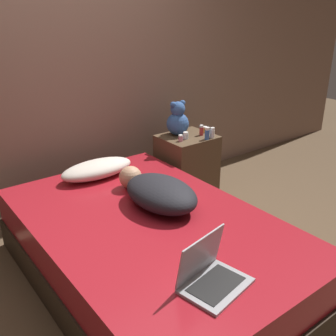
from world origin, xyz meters
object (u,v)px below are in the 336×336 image
Objects in this scene: laptop at (210,274)px; bottle_amber at (205,129)px; person_lying at (158,191)px; bottle_red at (201,130)px; bottle_white at (212,133)px; bottle_blue at (207,133)px; bottle_pink at (181,138)px; pillow at (97,169)px; bottle_clear at (186,136)px; teddy_bear at (178,120)px.

laptop reaches higher than bottle_amber.
bottle_red is (0.92, 0.60, 0.11)m from person_lying.
bottle_blue is at bearing -177.79° from bottle_white.
bottle_amber is (0.34, 0.06, -0.00)m from bottle_pink.
pillow is 1.02m from bottle_blue.
bottle_white reaches higher than bottle_amber.
bottle_white reaches higher than pillow.
bottle_blue is 1.16× the size of bottle_white.
bottle_clear is at bearing 37.82° from person_lying.
teddy_bear is 2.85× the size of bottle_blue.
pillow is 1.12m from bottle_amber.
bottle_blue is (1.17, 1.30, 0.15)m from laptop.
teddy_bear reaches higher than bottle_amber.
bottle_white is (1.23, 1.30, 0.15)m from laptop.
bottle_clear is (0.74, 0.60, 0.09)m from person_lying.
person_lying is at bearing -135.60° from teddy_bear.
bottle_amber is (0.08, 0.04, -0.02)m from bottle_red.
person_lying is at bearing -146.89° from bottle_red.
bottle_white is (0.95, 0.48, 0.11)m from person_lying.
teddy_bear is at bearing 115.25° from bottle_blue.
bottle_white is at bearing -54.02° from teddy_bear.
bottle_clear is (0.85, -0.05, 0.12)m from pillow.
bottle_pink is at bearing 39.78° from person_lying.
bottle_red is at bearing 31.66° from person_lying.
bottle_blue reaches higher than bottle_white.
person_lying is 2.03× the size of laptop.
bottle_clear is at bearing -97.99° from teddy_bear.
teddy_bear reaches higher than person_lying.
pillow is 0.79× the size of person_lying.
bottle_amber is at bearing 8.88° from bottle_clear.
bottle_blue is at bearing -126.96° from bottle_amber.
pillow is at bearing 174.70° from bottle_pink.
bottle_pink is 0.26m from bottle_red.
bottle_amber is (1.12, -0.01, 0.12)m from pillow.
bottle_blue is (1.00, -0.17, 0.14)m from pillow.
pillow is 10.63× the size of bottle_amber.
person_lying is 2.40× the size of teddy_bear.
bottle_white is (0.02, -0.12, -0.00)m from bottle_red.
person_lying is at bearing 59.89° from laptop.
teddy_bear is (0.87, 0.09, 0.22)m from pillow.
bottle_amber reaches higher than person_lying.
person_lying is 7.90× the size of bottle_red.
laptop is 3.35× the size of bottle_blue.
bottle_amber is at bearing 69.99° from bottle_white.
bottle_amber reaches higher than pillow.
bottle_blue is (-0.04, -0.12, 0.01)m from bottle_red.
pillow is 5.39× the size of bottle_blue.
teddy_bear is 0.18m from bottle_clear.
bottle_blue reaches higher than bottle_red.
bottle_clear reaches higher than bottle_pink.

